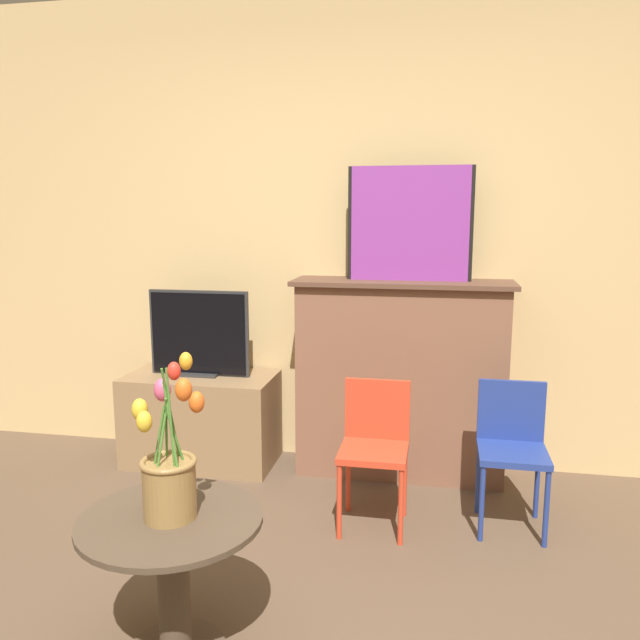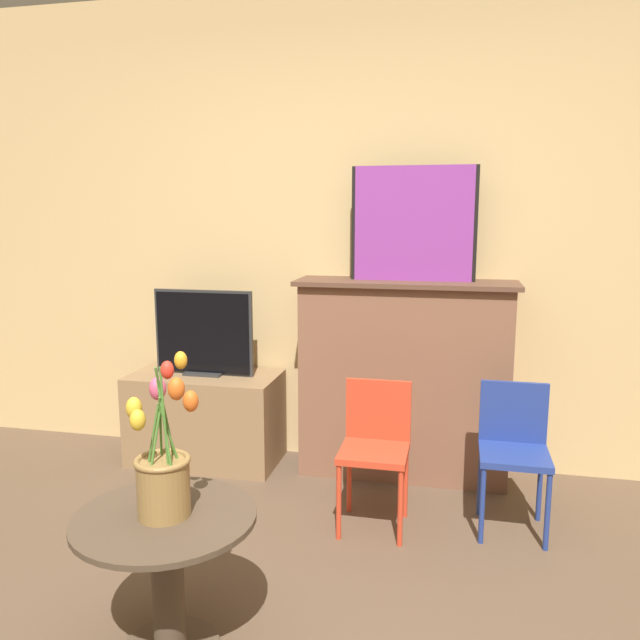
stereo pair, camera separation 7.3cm
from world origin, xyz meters
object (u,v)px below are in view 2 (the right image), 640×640
at_px(tv_monitor, 203,334).
at_px(chair_blue, 514,444).
at_px(chair_red, 376,442).
at_px(painting, 413,224).
at_px(vase_tulips, 163,470).

bearing_deg(tv_monitor, chair_blue, -14.35).
bearing_deg(chair_red, tv_monitor, 153.40).
xyz_separation_m(chair_red, chair_blue, (0.63, 0.10, 0.00)).
bearing_deg(painting, vase_tulips, -111.72).
height_order(tv_monitor, chair_blue, tv_monitor).
height_order(painting, chair_blue, painting).
relative_size(tv_monitor, chair_red, 0.87).
bearing_deg(chair_blue, vase_tulips, -135.98).
bearing_deg(vase_tulips, chair_blue, 44.02).
bearing_deg(chair_red, painting, 80.13).
xyz_separation_m(chair_red, vase_tulips, (-0.55, -1.04, 0.25)).
xyz_separation_m(painting, vase_tulips, (-0.66, -1.66, -0.76)).
bearing_deg(painting, chair_blue, -44.42).
bearing_deg(tv_monitor, chair_red, -26.60).
height_order(tv_monitor, chair_red, tv_monitor).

